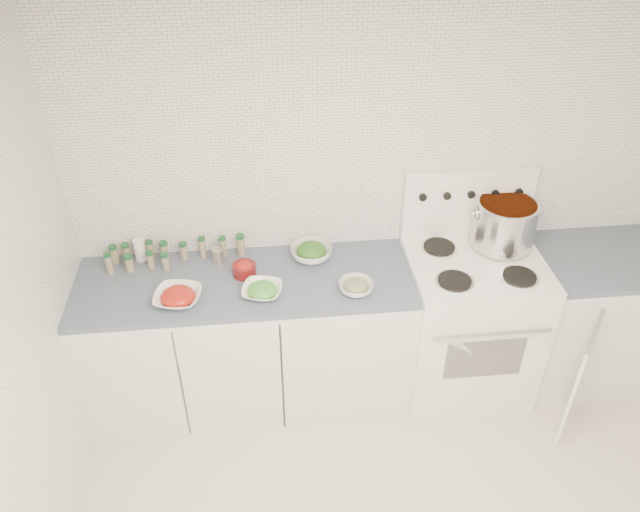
{
  "coord_description": "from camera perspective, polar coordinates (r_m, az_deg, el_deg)",
  "views": [
    {
      "loc": [
        -0.7,
        -1.53,
        3.0
      ],
      "look_at": [
        -0.41,
        1.14,
        1.07
      ],
      "focal_mm": 35.0,
      "sensor_mm": 36.0,
      "label": 1
    }
  ],
  "objects": [
    {
      "name": "bowl_tomato",
      "position": [
        3.33,
        -12.88,
        -3.65
      ],
      "size": [
        0.28,
        0.28,
        0.08
      ],
      "color": "white",
      "rests_on": "counter_left"
    },
    {
      "name": "counter_right",
      "position": [
        4.22,
        23.85,
        -5.03
      ],
      "size": [
        0.89,
        0.94,
        0.9
      ],
      "color": "white",
      "rests_on": "ground"
    },
    {
      "name": "counter_left",
      "position": [
        3.73,
        -6.45,
        -7.68
      ],
      "size": [
        1.85,
        0.62,
        0.9
      ],
      "color": "white",
      "rests_on": "ground"
    },
    {
      "name": "tin_can",
      "position": [
        3.56,
        -9.29,
        -0.0
      ],
      "size": [
        0.09,
        0.09,
        0.09
      ],
      "primitive_type": "cylinder",
      "rotation": [
        0.0,
        0.0,
        -0.28
      ],
      "color": "#A19688",
      "rests_on": "counter_left"
    },
    {
      "name": "salt_canister",
      "position": [
        3.67,
        -16.14,
        0.57
      ],
      "size": [
        0.07,
        0.07,
        0.13
      ],
      "primitive_type": "cylinder",
      "rotation": [
        0.0,
        0.0,
        -0.08
      ],
      "color": "white",
      "rests_on": "counter_left"
    },
    {
      "name": "bowl_pepper",
      "position": [
        3.45,
        -6.95,
        -1.16
      ],
      "size": [
        0.13,
        0.13,
        0.08
      ],
      "color": "#5C0F12",
      "rests_on": "counter_left"
    },
    {
      "name": "room_walls",
      "position": [
        2.21,
        13.98,
        -6.2
      ],
      "size": [
        3.54,
        3.04,
        2.52
      ],
      "color": "white",
      "rests_on": "ground"
    },
    {
      "name": "bowl_snowpea",
      "position": [
        3.31,
        -5.32,
        -3.15
      ],
      "size": [
        0.25,
        0.25,
        0.07
      ],
      "color": "white",
      "rests_on": "counter_left"
    },
    {
      "name": "bowl_broccoli",
      "position": [
        3.55,
        -0.8,
        0.39
      ],
      "size": [
        0.3,
        0.3,
        0.1
      ],
      "color": "white",
      "rests_on": "counter_left"
    },
    {
      "name": "stock_pot",
      "position": [
        3.69,
        16.52,
        3.02
      ],
      "size": [
        0.37,
        0.35,
        0.27
      ],
      "rotation": [
        0.0,
        0.0,
        0.11
      ],
      "color": "silver",
      "rests_on": "stove"
    },
    {
      "name": "bowl_zucchini",
      "position": [
        3.32,
        3.32,
        -2.8
      ],
      "size": [
        0.19,
        0.19,
        0.07
      ],
      "color": "white",
      "rests_on": "counter_left"
    },
    {
      "name": "stove",
      "position": [
        3.87,
        13.26,
        -5.67
      ],
      "size": [
        0.76,
        0.7,
        1.36
      ],
      "color": "white",
      "rests_on": "ground"
    },
    {
      "name": "spice_cluster",
      "position": [
        3.61,
        -13.96,
        0.24
      ],
      "size": [
        0.77,
        0.16,
        0.13
      ],
      "color": "gray",
      "rests_on": "counter_left"
    }
  ]
}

